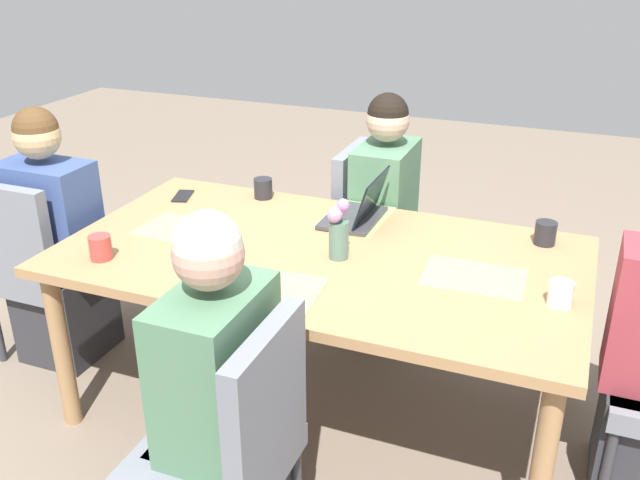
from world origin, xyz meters
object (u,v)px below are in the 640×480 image
Objects in this scene: person_near_left_near at (383,229)px; laptop_near_left_near at (358,211)px; flower_vase at (339,229)px; phone_black at (183,196)px; person_head_right_left_far at (57,252)px; chair_far_right_near at (233,443)px; coffee_mug_near_left at (545,233)px; chair_head_right_left_far at (35,262)px; person_far_right_near at (220,417)px; dining_table at (320,268)px; coffee_mug_centre_right at (560,294)px; chair_near_left_near at (372,227)px; coffee_mug_centre_left at (263,188)px; coffee_mug_near_right at (100,247)px.

person_near_left_near is 3.73× the size of laptop_near_left_near.
flower_vase is 0.97m from phone_black.
person_head_right_left_far is 3.73× the size of laptop_near_left_near.
laptop_near_left_near is (0.03, -1.20, 0.28)m from chair_far_right_near.
coffee_mug_near_left is (-0.73, -1.25, 0.28)m from chair_far_right_near.
chair_head_right_left_far is (1.37, 0.88, -0.03)m from person_near_left_near.
dining_table is at bearing -90.76° from person_far_right_near.
phone_black is (0.81, -0.32, 0.07)m from dining_table.
coffee_mug_centre_right is (-0.83, -0.76, 0.28)m from chair_far_right_near.
person_head_right_left_far is at bearing 0.51° from flower_vase.
chair_near_left_near is 1.68m from chair_far_right_near.
chair_far_right_near is 9.77× the size of coffee_mug_centre_left.
person_near_left_near is 1.33× the size of chair_far_right_near.
dining_table is 2.22× the size of chair_far_right_near.
dining_table is at bearing 83.78° from laptop_near_left_near.
chair_far_right_near is 0.75× the size of person_far_right_near.
phone_black is at bearing -53.29° from chair_far_right_near.
phone_black is at bearing 19.86° from coffee_mug_centre_left.
coffee_mug_near_left is (-0.77, 0.37, 0.25)m from person_near_left_near.
coffee_mug_near_left is (-2.07, -0.43, 0.25)m from person_head_right_left_far.
coffee_mug_centre_right is at bearing 152.64° from laptop_near_left_near.
chair_head_right_left_far is 1.58m from chair_far_right_near.
person_near_left_near is at bearing -89.04° from laptop_near_left_near.
coffee_mug_near_left is (-0.81, -1.19, 0.25)m from person_far_right_near.
coffee_mug_near_left is 0.99× the size of coffee_mug_near_right.
laptop_near_left_near is 3.43× the size of coffee_mug_near_right.
chair_near_left_near is at bearing -138.08° from coffee_mug_centre_left.
laptop_near_left_near is (-0.01, 0.42, 0.25)m from person_near_left_near.
dining_table is 0.84m from coffee_mug_near_right.
coffee_mug_near_right is 0.62× the size of phone_black.
coffee_mug_near_right reaches higher than coffee_mug_centre_left.
person_far_right_near is 1.17m from laptop_near_left_near.
coffee_mug_near_right is (-0.53, 0.32, 0.25)m from person_head_right_left_far.
chair_near_left_near is at bearing -86.31° from chair_far_right_near.
flower_vase is at bearing -157.96° from coffee_mug_near_right.
flower_vase is at bearing 138.90° from coffee_mug_centre_left.
person_head_right_left_far is at bearing -31.36° from chair_far_right_near.
person_near_left_near is 1.39m from coffee_mug_near_right.
dining_table is 1.67× the size of person_near_left_near.
person_near_left_near reaches higher than coffee_mug_near_right.
flower_vase is (-0.08, 0.02, 0.19)m from dining_table.
chair_far_right_near is (-1.40, 0.74, 0.00)m from chair_head_right_left_far.
chair_near_left_near is 6.00× the size of phone_black.
person_near_left_near is 1.62m from chair_far_right_near.
dining_table is 0.37m from laptop_near_left_near.
chair_head_right_left_far is at bearing -22.79° from coffee_mug_near_right.
dining_table is at bearing -85.70° from chair_far_right_near.
chair_far_right_near is 1.49m from phone_black.
chair_head_right_left_far is 2.24m from coffee_mug_centre_right.
chair_far_right_near is at bearing 94.30° from dining_table.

